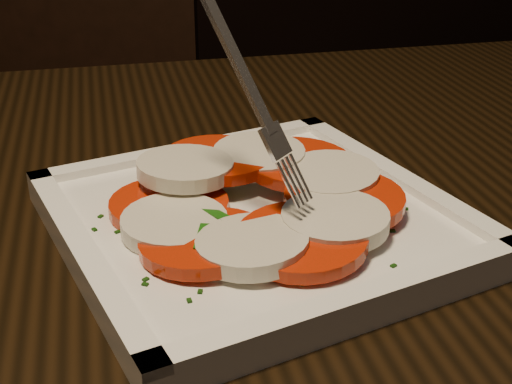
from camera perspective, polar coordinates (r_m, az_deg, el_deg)
The scene contains 5 objects.
table at distance 0.53m, azimuth -4.40°, elevation -12.32°, with size 1.24×0.86×0.75m.
chair at distance 1.35m, azimuth -14.07°, elevation 6.22°, with size 0.53×0.53×0.93m.
plate at distance 0.46m, azimuth 0.00°, elevation -2.51°, with size 0.24×0.24×0.01m, color white.
caprese_salad at distance 0.45m, azimuth -0.00°, elevation -0.45°, with size 0.20×0.20×0.03m.
fork at distance 0.42m, azimuth -2.37°, elevation 9.65°, with size 0.04×0.09×0.14m, color white, non-canonical shape.
Camera 1 is at (-0.35, -0.26, 0.98)m, focal length 50.00 mm.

